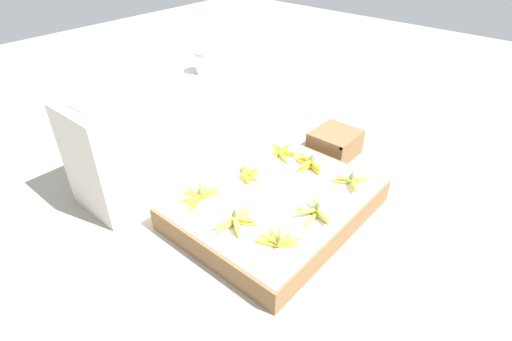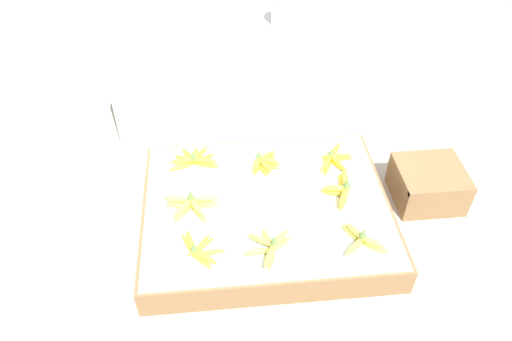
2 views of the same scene
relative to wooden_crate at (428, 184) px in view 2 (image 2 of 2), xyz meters
The scene contains 14 objects.
ground_plane 0.85m from the wooden_crate, behind, with size 10.00×10.00×0.00m, color #A89E8E.
display_platform 0.84m from the wooden_crate, behind, with size 1.16×0.92×0.15m.
back_vendor_table 1.18m from the wooden_crate, 140.49° to the left, with size 1.39×0.45×0.68m.
wooden_crate is the anchor object (origin of this frame).
banana_bunch_front_left 1.21m from the wooden_crate, 162.29° to the right, with size 0.20×0.21×0.09m.
banana_bunch_front_midleft 0.94m from the wooden_crate, 155.75° to the right, with size 0.22×0.24×0.10m.
banana_bunch_front_midright 0.61m from the wooden_crate, 139.62° to the right, with size 0.21×0.21×0.10m.
banana_bunch_middle_left 1.20m from the wooden_crate, behind, with size 0.26×0.16×0.11m.
banana_bunch_middle_midright 0.49m from the wooden_crate, behind, with size 0.15×0.24×0.11m.
banana_bunch_back_left 1.19m from the wooden_crate, 169.69° to the left, with size 0.26×0.18×0.09m.
banana_bunch_back_midleft 0.84m from the wooden_crate, 169.76° to the left, with size 0.16×0.17×0.10m.
banana_bunch_back_midright 0.49m from the wooden_crate, 161.78° to the left, with size 0.20×0.24×0.08m.
glass_jar 1.13m from the wooden_crate, 136.54° to the left, with size 0.15×0.15×0.14m.
foam_tray_white 1.71m from the wooden_crate, 151.97° to the left, with size 0.20×0.15×0.02m.
Camera 2 is at (-0.21, -1.61, 1.85)m, focal length 35.00 mm.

